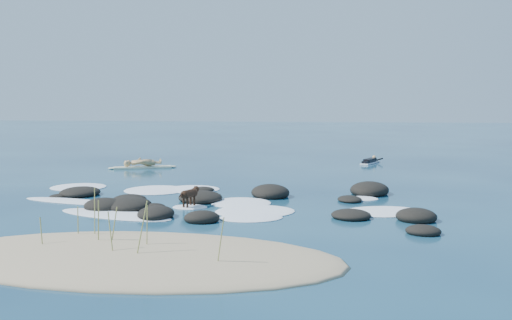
# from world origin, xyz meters

# --- Properties ---
(ground) EXTENTS (160.00, 160.00, 0.00)m
(ground) POSITION_xyz_m (0.00, 0.00, 0.00)
(ground) COLOR #0A2642
(ground) RESTS_ON ground
(sand_dune) EXTENTS (9.00, 4.40, 0.60)m
(sand_dune) POSITION_xyz_m (0.00, -8.20, 0.00)
(sand_dune) COLOR #9E8966
(sand_dune) RESTS_ON ground
(dune_grass) EXTENTS (4.25, 1.98, 1.20)m
(dune_grass) POSITION_xyz_m (-0.42, -8.06, 0.63)
(dune_grass) COLOR olive
(dune_grass) RESTS_ON ground
(reef_rocks) EXTENTS (12.91, 7.61, 0.60)m
(reef_rocks) POSITION_xyz_m (0.57, -1.46, 0.11)
(reef_rocks) COLOR black
(reef_rocks) RESTS_ON ground
(breaking_foam) EXTENTS (13.97, 7.47, 0.12)m
(breaking_foam) POSITION_xyz_m (-0.68, -1.13, 0.01)
(breaking_foam) COLOR white
(breaking_foam) RESTS_ON ground
(standing_surfer_rig) EXTENTS (3.23, 1.68, 1.94)m
(standing_surfer_rig) POSITION_xyz_m (-5.66, 7.84, 0.76)
(standing_surfer_rig) COLOR beige
(standing_surfer_rig) RESTS_ON ground
(paddling_surfer_rig) EXTENTS (1.30, 2.15, 0.38)m
(paddling_surfer_rig) POSITION_xyz_m (5.74, 11.94, 0.13)
(paddling_surfer_rig) COLOR white
(paddling_surfer_rig) RESTS_ON ground
(dog) EXTENTS (0.51, 1.03, 0.68)m
(dog) POSITION_xyz_m (-0.42, -2.32, 0.45)
(dog) COLOR black
(dog) RESTS_ON ground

